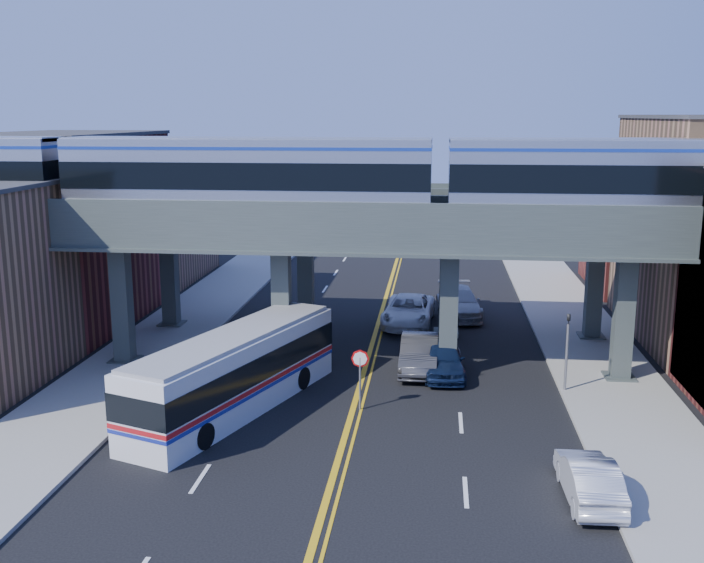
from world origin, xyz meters
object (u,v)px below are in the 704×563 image
Objects in this scene: stop_sign at (360,370)px; car_lane_d at (459,302)px; car_lane_c at (409,311)px; car_parked_curb at (589,479)px; car_lane_b at (419,354)px; traffic_signal at (567,344)px; transit_bus at (235,373)px; transit_train at (249,174)px; car_lane_a at (443,359)px.

stop_sign is 17.04m from car_lane_d.
car_lane_c is at bearing 83.87° from stop_sign.
car_lane_d is 23.75m from car_parked_curb.
car_lane_d is at bearing 79.48° from car_lane_b.
stop_sign reaches higher than car_lane_d.
stop_sign is 9.41m from traffic_signal.
transit_bus is at bearing -111.21° from car_lane_c.
car_lane_c is at bearing 124.01° from traffic_signal.
car_lane_b is (7.55, 6.02, -0.78)m from transit_bus.
car_lane_b is at bearing -80.65° from car_lane_c.
transit_train is 10.83m from stop_sign.
transit_bus reaches higher than car_lane_b.
transit_bus is (0.52, -5.51, -7.86)m from transit_train.
traffic_signal is at bearing -96.43° from car_parked_curb.
transit_train is 11.04× the size of car_lane_a.
car_lane_c is 1.39× the size of car_parked_curb.
traffic_signal reaches higher than car_lane_a.
car_lane_c is (6.70, 14.48, -0.77)m from transit_bus.
transit_bus is (-5.20, -0.51, -0.14)m from stop_sign.
transit_train is at bearing 172.21° from traffic_signal.
traffic_signal is 13.31m from car_lane_c.
car_lane_b is at bearing 3.59° from transit_train.
car_lane_a is 0.93× the size of car_lane_b.
transit_bus is 2.84× the size of car_parked_curb.
car_lane_a is (-5.39, 1.87, -1.49)m from traffic_signal.
car_lane_b is at bearing -31.31° from transit_bus.
car_lane_a is (9.23, -0.13, -8.67)m from transit_train.
stop_sign is at bearing -41.14° from transit_train.
car_lane_d is at bearing 74.65° from stop_sign.
car_lane_d is (10.23, 11.41, -8.61)m from transit_train.
car_lane_c is 3.87m from car_lane_d.
car_parked_curb is (6.62, -21.03, -0.12)m from car_lane_c.
transit_train is 12.79× the size of traffic_signal.
car_lane_c is at bearing -74.51° from car_parked_curb.
transit_train is 9.61m from transit_bus.
transit_train is at bearing -125.23° from car_lane_c.
car_lane_c is at bearing 51.14° from transit_train.
transit_bus is at bearing -151.75° from car_lane_a.
transit_bus reaches higher than car_lane_d.
stop_sign is 10.81m from car_parked_curb.
car_lane_a reaches higher than car_parked_curb.
traffic_signal reaches higher than car_lane_b.
car_parked_curb is at bearing -96.05° from transit_bus.
stop_sign is 0.44× the size of car_lane_d.
transit_train is at bearing -137.36° from car_lane_d.
stop_sign is at bearing -64.26° from transit_bus.
transit_train is 4.22× the size of transit_bus.
traffic_signal is 0.94× the size of car_parked_curb.
stop_sign is at bearing -161.37° from traffic_signal.
traffic_signal reaches higher than car_lane_c.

